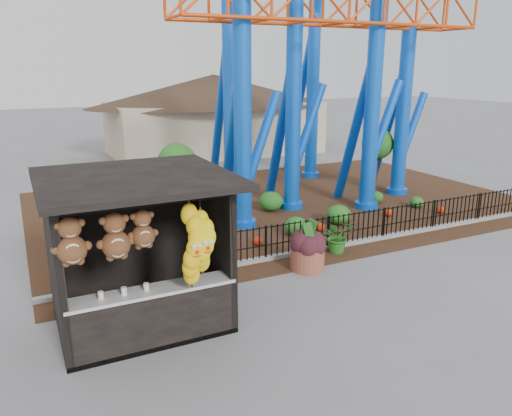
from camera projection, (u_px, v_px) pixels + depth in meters
name	position (u px, v px, depth m)	size (l,w,h in m)	color
ground	(297.00, 315.00, 10.54)	(120.00, 120.00, 0.00)	slate
mulch_bed	(281.00, 203.00, 19.14)	(18.00, 12.00, 0.02)	#331E11
curb	(362.00, 241.00, 14.80)	(18.00, 0.18, 0.12)	gray
prize_booth	(140.00, 256.00, 9.61)	(3.50, 3.40, 3.12)	black
picket_fence	(387.00, 223.00, 15.06)	(12.20, 0.06, 1.00)	black
roller_coaster	(307.00, 27.00, 18.04)	(11.00, 6.37, 10.82)	blue
terracotta_planter	(307.00, 259.00, 12.84)	(0.88, 0.88, 0.59)	brown
planter_foliage	(308.00, 236.00, 12.67)	(0.70, 0.70, 0.64)	#33141A
potted_plant	(338.00, 236.00, 13.97)	(0.86, 0.75, 0.96)	#225A1A
landscaping	(317.00, 210.00, 17.13)	(7.56, 3.67, 0.70)	#215A1A
pavilion	(214.00, 101.00, 29.52)	(15.00, 15.00, 4.80)	#BFAD8C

